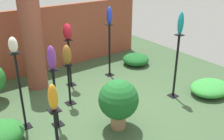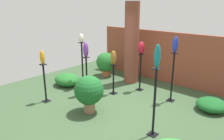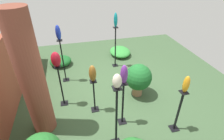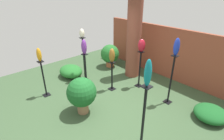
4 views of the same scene
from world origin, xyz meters
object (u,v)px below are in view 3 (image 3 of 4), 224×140
Objects in this scene: pedestal_ruby at (61,88)px; pedestal_ivory at (116,120)px; pedestal_violet at (123,106)px; pedestal_cobalt at (63,63)px; art_vase_amber at (186,84)px; art_vase_violet at (124,74)px; pedestal_bronze at (94,97)px; art_vase_teal at (116,20)px; pedestal_amber at (178,113)px; art_vase_ivory at (117,81)px; pedestal_teal at (115,49)px; art_vase_cobalt at (58,33)px; potted_plant_front_right at (138,78)px; art_vase_ruby at (56,59)px; art_vase_bronze at (93,74)px; brick_pillar at (32,79)px.

pedestal_ruby is 0.79× the size of pedestal_ivory.
pedestal_cobalt is (2.16, 1.29, 0.12)m from pedestal_violet.
art_vase_violet is at bearing 66.34° from art_vase_amber.
art_vase_teal is (2.11, -1.12, 1.31)m from pedestal_bronze.
pedestal_amber is 3.95× the size of art_vase_ivory.
pedestal_teal is 3.28× the size of art_vase_cobalt.
art_vase_amber is 1.63m from potted_plant_front_right.
pedestal_teal reaches higher than pedestal_violet.
art_vase_teal reaches higher than pedestal_teal.
art_vase_cobalt is at bearing 105.93° from pedestal_teal.
pedestal_bronze is 3.34× the size of art_vase_ivory.
pedestal_bronze is at bearing 14.13° from art_vase_ivory.
pedestal_violet is 3.02× the size of art_vase_ruby.
pedestal_amber is at bearing -169.45° from art_vase_teal.
art_vase_bronze is (1.11, 0.28, 0.45)m from pedestal_ivory.
pedestal_teal is 2.54m from pedestal_ruby.
pedestal_teal is 1.79m from potted_plant_front_right.
art_vase_cobalt is at bearing 42.38° from pedestal_amber.
art_vase_amber is 1.48m from art_vase_ivory.
art_vase_teal is at bearing -44.86° from brick_pillar.
art_vase_violet is at bearing -29.46° from art_vase_ivory.
art_vase_cobalt is 1.16× the size of art_vase_amber.
art_vase_ruby is at bearing 58.88° from pedestal_amber.
art_vase_teal is 2.12m from potted_plant_front_right.
pedestal_amber is 2.44× the size of art_vase_cobalt.
pedestal_ruby is at bearing 34.68° from pedestal_ivory.
art_vase_ruby is (-1.67, 1.91, 0.71)m from pedestal_teal.
potted_plant_front_right is (-1.77, -0.20, -1.15)m from art_vase_teal.
art_vase_ivory is at bearing 91.38° from art_vase_amber.
pedestal_teal reaches higher than pedestal_cobalt.
pedestal_ruby is 2.80m from art_vase_teal.
pedestal_teal reaches higher than pedestal_ruby.
art_vase_cobalt reaches higher than art_vase_bronze.
art_vase_bronze is (0.26, -1.24, -0.24)m from brick_pillar.
art_vase_bronze is (1.07, 1.71, 0.65)m from pedestal_amber.
art_vase_teal is 1.12× the size of art_vase_bronze.
art_vase_amber is at bearing -121.12° from art_vase_ruby.
pedestal_bronze is at bearing -119.17° from pedestal_ruby.
art_vase_ivory is at bearing 91.38° from pedestal_amber.
art_vase_amber is (-1.51, -2.51, 0.76)m from pedestal_ruby.
art_vase_ruby is at bearing -32.31° from brick_pillar.
pedestal_ruby is 3.07× the size of art_vase_ruby.
pedestal_cobalt is at bearing 42.38° from art_vase_amber.
brick_pillar is at bearing 101.83° from art_vase_bronze.
art_vase_ruby is 0.94m from art_vase_bronze.
pedestal_bronze is (1.07, 1.71, -0.08)m from pedestal_amber.
pedestal_ivory reaches higher than pedestal_teal.
pedestal_violet is at bearing -134.72° from pedestal_bronze.
brick_pillar is 2.06m from pedestal_cobalt.
art_vase_bronze is (-1.59, -0.71, 0.50)m from pedestal_cobalt.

